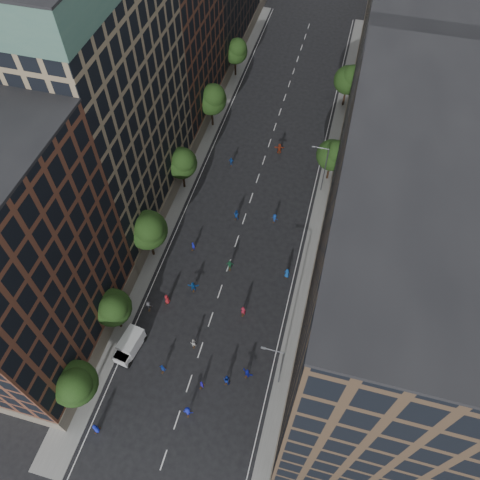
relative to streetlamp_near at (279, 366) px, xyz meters
The scene contains 38 objects.
ground 30.30m from the streetlamp_near, 110.32° to the left, with size 240.00×240.00×0.00m, color black.
sidewalk_left 42.27m from the streetlamp_near, 122.21° to the left, with size 4.00×105.00×0.15m, color slate.
sidewalk_right 35.90m from the streetlamp_near, 87.37° to the left, with size 4.00×105.00×0.15m, color slate.
bldg_left_a 30.99m from the streetlamp_near, behind, with size 14.00×22.00×30.00m, color brown.
bldg_left_b 39.13m from the streetlamp_near, 141.93° to the left, with size 14.00×26.00×34.00m, color #827055.
bldg_left_c 55.29m from the streetlamp_near, 122.56° to the left, with size 14.00×20.00×28.00m, color brown.
bldg_right_a 15.75m from the streetlamp_near, 19.17° to the left, with size 14.00×30.00×36.00m, color #433224.
bldg_right_b 35.03m from the streetlamp_near, 74.90° to the left, with size 14.00×28.00×33.00m, color #696257.
bldg_right_c 60.89m from the streetlamp_near, 81.68° to the left, with size 14.00×26.00×35.00m, color #827055.
tree_left_0 22.89m from the streetlamp_near, 159.12° to the right, with size 5.20×5.20×8.83m.
tree_left_1 21.47m from the streetlamp_near, behind, with size 4.80×4.80×8.21m.
tree_left_2 25.48m from the streetlamp_near, 147.07° to the left, with size 5.60×5.60×9.45m.
tree_left_3 35.12m from the streetlamp_near, 127.52° to the left, with size 5.00×5.00×8.58m.
tree_left_4 48.78m from the streetlamp_near, 115.99° to the left, with size 5.40×5.40×9.08m.
tree_left_5 63.57m from the streetlamp_near, 109.66° to the left, with size 4.80×4.80×8.33m.
tree_right_a 35.87m from the streetlamp_near, 88.38° to the left, with size 5.00×5.00×8.39m.
tree_right_b 55.86m from the streetlamp_near, 88.95° to the left, with size 5.20×5.20×8.83m.
streetlamp_near is the anchor object (origin of this frame).
streetlamp_far 33.00m from the streetlamp_near, 90.00° to the left, with size 2.64×0.22×9.06m.
cargo_van 19.38m from the streetlamp_near, behind, with size 2.90×4.96×2.50m.
skater_0 22.26m from the streetlamp_near, 149.76° to the right, with size 0.87×0.57×1.78m, color #1623B8.
skater_1 10.19m from the streetlamp_near, 161.23° to the right, with size 0.55×0.36×1.51m, color #1B1298.
skater_2 7.48m from the streetlamp_near, 164.38° to the right, with size 0.89×0.70×1.84m, color navy.
skater_3 12.09m from the streetlamp_near, 144.89° to the right, with size 1.17×0.67×1.80m, color #1620B5.
skater_4 14.80m from the streetlamp_near, behind, with size 0.95×0.40×1.63m, color #163EB8.
skater_5 5.72m from the streetlamp_near, behind, with size 1.49×0.48×1.61m, color #131BA0.
skater_6 18.72m from the streetlamp_near, 157.45° to the left, with size 0.87×0.57×1.78m, color maroon.
skater_7 10.97m from the streetlamp_near, 128.74° to the left, with size 0.70×0.46×1.92m, color maroon.
skater_8 12.32m from the streetlamp_near, behind, with size 0.80×0.62×1.64m, color silver.
skater_9 20.10m from the streetlamp_near, 163.98° to the left, with size 1.11×0.64×1.72m, color #3A3A3F.
skater_10 18.13m from the streetlamp_near, 124.68° to the left, with size 1.11×0.46×1.90m, color #1C6039.
skater_11 17.62m from the streetlamp_near, 145.03° to the left, with size 1.63×0.52×1.76m, color #134A9C.
skater_12 15.99m from the streetlamp_near, 96.97° to the left, with size 0.85×0.55×1.74m, color navy.
skater_13 23.49m from the streetlamp_near, 134.57° to the left, with size 0.58×0.38×1.59m, color #141BA8.
skater_14 26.82m from the streetlamp_near, 115.96° to the left, with size 0.87×0.68×1.79m, color navy.
skater_15 25.73m from the streetlamp_near, 102.99° to the left, with size 1.00×0.57×1.55m, color navy.
skater_16 38.38m from the streetlamp_near, 113.93° to the left, with size 0.97×0.40×1.65m, color #123D93.
skater_17 41.05m from the streetlamp_near, 101.61° to the left, with size 1.80×0.57×1.94m, color #973319.
Camera 1 is at (11.17, -8.63, 56.82)m, focal length 35.00 mm.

